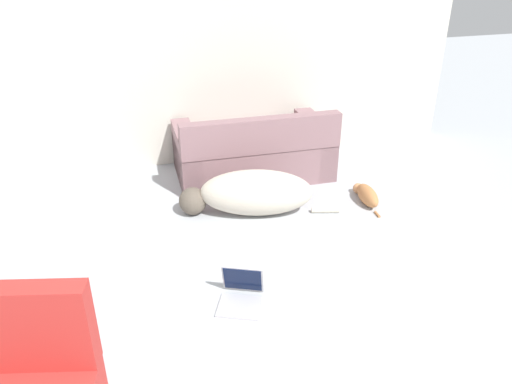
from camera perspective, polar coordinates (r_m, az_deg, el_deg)
wall_back at (r=5.53m, az=-8.58°, el=16.74°), size 6.48×0.06×2.75m
couch at (r=5.42m, az=-0.31°, el=4.49°), size 1.66×0.94×0.77m
dog at (r=4.66m, az=-0.55°, el=-0.15°), size 1.51×0.70×0.44m
cat at (r=5.03m, az=12.51°, el=-0.30°), size 0.17×0.58×0.18m
laptop_open at (r=3.66m, az=-1.69°, el=-11.17°), size 0.41×0.42×0.26m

